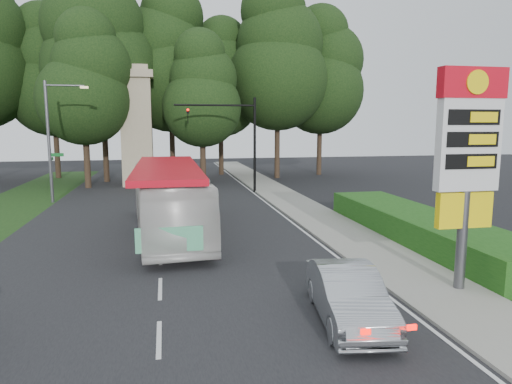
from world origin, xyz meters
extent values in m
plane|color=black|center=(0.00, 0.00, 0.00)|extent=(120.00, 120.00, 0.00)
cube|color=black|center=(0.00, 12.00, 0.01)|extent=(14.00, 80.00, 0.02)
cube|color=gray|center=(8.50, 12.00, 0.06)|extent=(3.00, 80.00, 0.12)
cube|color=#194A13|center=(11.50, 8.00, 0.60)|extent=(3.00, 14.00, 1.20)
cylinder|color=#59595E|center=(9.20, 2.00, 1.60)|extent=(0.32, 0.32, 3.20)
cube|color=yellow|center=(9.20, 2.00, 2.60)|extent=(1.80, 0.25, 1.10)
cube|color=silver|center=(9.20, 2.00, 4.60)|extent=(2.00, 0.35, 2.80)
cube|color=red|center=(9.20, 2.00, 6.40)|extent=(2.10, 0.40, 0.90)
cylinder|color=yellow|center=(9.20, 1.78, 6.40)|extent=(0.70, 0.05, 0.70)
cube|color=black|center=(9.20, 1.81, 5.40)|extent=(1.70, 0.04, 0.45)
cube|color=black|center=(9.20, 1.81, 4.75)|extent=(1.70, 0.04, 0.45)
cube|color=black|center=(9.20, 1.81, 4.10)|extent=(1.70, 0.04, 0.45)
cylinder|color=black|center=(7.00, 24.00, 3.60)|extent=(0.20, 0.20, 7.20)
cylinder|color=black|center=(4.00, 24.00, 6.60)|extent=(6.00, 0.14, 0.14)
imported|color=black|center=(2.00, 24.00, 6.35)|extent=(0.18, 0.22, 1.10)
sphere|color=#FF0C05|center=(2.00, 23.85, 6.25)|extent=(0.18, 0.18, 0.18)
cylinder|color=#59595E|center=(-7.20, 22.00, 4.00)|extent=(0.20, 0.20, 8.00)
cylinder|color=#59595E|center=(-6.00, 22.00, 7.70)|extent=(2.40, 0.12, 0.12)
cube|color=#FFE599|center=(-4.80, 22.00, 7.60)|extent=(0.50, 0.22, 0.14)
cube|color=#0C591E|center=(-6.75, 22.00, 3.20)|extent=(0.85, 0.04, 0.22)
cube|color=#0C591E|center=(-7.20, 22.45, 2.90)|extent=(0.04, 0.85, 0.22)
cube|color=tan|center=(-2.00, 30.00, 4.50)|extent=(2.50, 2.50, 9.00)
cube|color=tan|center=(-2.00, 30.00, 9.30)|extent=(3.00, 3.00, 0.60)
cube|color=tan|center=(-2.00, 30.00, 9.80)|extent=(2.20, 2.20, 0.50)
cylinder|color=#2D2116|center=(-10.00, 37.00, 2.70)|extent=(0.50, 0.50, 5.40)
sphere|color=black|center=(-10.00, 37.00, 8.25)|extent=(8.40, 8.40, 8.40)
sphere|color=black|center=(-10.00, 37.00, 11.25)|extent=(7.20, 7.20, 7.20)
sphere|color=black|center=(-10.00, 37.00, 13.80)|extent=(5.40, 5.40, 5.40)
cylinder|color=#2D2116|center=(-5.00, 33.00, 3.24)|extent=(0.50, 0.50, 6.48)
sphere|color=black|center=(-5.00, 33.00, 9.90)|extent=(10.08, 10.08, 10.08)
sphere|color=black|center=(-5.00, 33.00, 13.50)|extent=(8.64, 8.64, 8.64)
cylinder|color=#2D2116|center=(1.00, 35.00, 2.97)|extent=(0.50, 0.50, 5.94)
sphere|color=black|center=(1.00, 35.00, 9.08)|extent=(9.24, 9.24, 9.24)
sphere|color=black|center=(1.00, 35.00, 12.38)|extent=(7.92, 7.92, 7.92)
sphere|color=black|center=(1.00, 35.00, 15.18)|extent=(5.94, 5.94, 5.94)
cylinder|color=#2D2116|center=(6.00, 37.00, 2.61)|extent=(0.50, 0.50, 5.22)
sphere|color=black|center=(6.00, 37.00, 7.97)|extent=(8.12, 8.12, 8.12)
sphere|color=black|center=(6.00, 37.00, 10.88)|extent=(6.96, 6.96, 6.96)
sphere|color=black|center=(6.00, 37.00, 13.34)|extent=(5.22, 5.22, 5.22)
cylinder|color=#2D2116|center=(11.00, 33.00, 3.06)|extent=(0.50, 0.50, 6.12)
sphere|color=black|center=(11.00, 33.00, 9.35)|extent=(9.52, 9.52, 9.52)
sphere|color=black|center=(11.00, 33.00, 12.75)|extent=(8.16, 8.16, 8.16)
sphere|color=black|center=(11.00, 33.00, 15.64)|extent=(6.12, 6.12, 6.12)
cylinder|color=#2D2116|center=(16.00, 35.00, 2.79)|extent=(0.50, 0.50, 5.58)
sphere|color=black|center=(16.00, 35.00, 8.53)|extent=(8.68, 8.68, 8.68)
sphere|color=black|center=(16.00, 35.00, 11.62)|extent=(7.44, 7.44, 7.44)
sphere|color=black|center=(16.00, 35.00, 14.26)|extent=(5.58, 5.58, 5.58)
cylinder|color=#2D2116|center=(-6.00, 29.00, 2.34)|extent=(0.50, 0.50, 4.68)
sphere|color=black|center=(-6.00, 29.00, 7.15)|extent=(7.28, 7.28, 7.28)
sphere|color=black|center=(-6.00, 29.00, 9.75)|extent=(6.24, 6.24, 6.24)
sphere|color=black|center=(-6.00, 29.00, 11.96)|extent=(4.68, 4.68, 4.68)
cylinder|color=#2D2116|center=(3.50, 29.50, 2.16)|extent=(0.50, 0.50, 4.32)
sphere|color=black|center=(3.50, 29.50, 6.60)|extent=(6.72, 6.72, 6.72)
sphere|color=black|center=(3.50, 29.50, 9.00)|extent=(5.76, 5.76, 5.76)
sphere|color=black|center=(3.50, 29.50, 11.04)|extent=(4.32, 4.32, 4.32)
imported|color=silver|center=(0.34, 11.48, 1.65)|extent=(3.63, 12.02, 3.30)
imported|color=#ADB0B5|center=(4.91, 0.61, 0.73)|extent=(2.12, 4.59, 1.46)
camera|label=1|loc=(0.27, -10.19, 5.19)|focal=32.00mm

